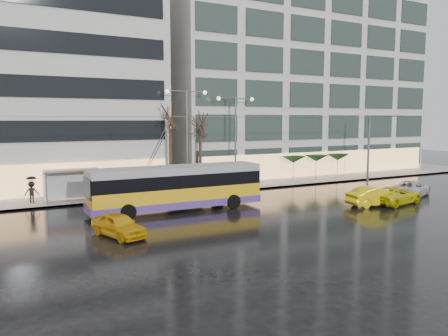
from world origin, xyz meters
TOP-DOWN VIEW (x-y plane):
  - ground at (0.00, 0.00)m, footprint 140.00×140.00m
  - sidewalk at (2.00, 14.00)m, footprint 80.00×10.00m
  - kerb at (2.00, 9.05)m, footprint 80.00×0.10m
  - building_right at (19.00, 19.00)m, footprint 32.00×14.00m
  - trolleybus at (-1.79, 3.84)m, footprint 12.64×4.95m
  - catenary at (1.00, 7.94)m, footprint 42.24×5.12m
  - bus_shelter at (-8.38, 10.69)m, footprint 4.20×1.60m
  - street_lamp_near at (2.00, 10.80)m, footprint 3.96×0.36m
  - street_lamp_far at (7.00, 10.80)m, footprint 3.96×0.36m
  - tree_a at (0.50, 11.00)m, footprint 3.20×3.20m
  - tree_b at (3.50, 11.20)m, footprint 3.20×3.20m
  - parasol_a at (14.00, 11.00)m, footprint 2.50×2.50m
  - parasol_b at (17.00, 11.00)m, footprint 2.50×2.50m
  - parasol_c at (20.00, 11.00)m, footprint 2.50×2.50m
  - taxi_a at (-7.37, -1.31)m, footprint 2.75×4.21m
  - taxi_b at (12.21, -1.72)m, footprint 4.68×2.13m
  - taxi_c at (14.22, -1.87)m, footprint 5.19×3.10m
  - sedan_silver at (18.25, -0.10)m, footprint 5.39×4.08m
  - pedestrian_a at (-4.33, 9.40)m, footprint 1.16×1.18m
  - pedestrian_b at (-6.82, 9.97)m, footprint 1.12×1.10m
  - pedestrian_c at (-10.93, 11.04)m, footprint 1.20×0.97m

SIDE VIEW (x-z plane):
  - ground at x=0.00m, z-range 0.00..0.00m
  - sidewalk at x=2.00m, z-range 0.00..0.15m
  - kerb at x=2.00m, z-range 0.00..0.15m
  - taxi_a at x=-7.37m, z-range 0.00..1.33m
  - taxi_c at x=14.22m, z-range 0.00..1.35m
  - sedan_silver at x=18.25m, z-range 0.00..1.36m
  - taxi_b at x=12.21m, z-range 0.00..1.49m
  - pedestrian_b at x=-6.82m, z-range 0.15..1.97m
  - pedestrian_c at x=-10.93m, z-range 0.21..2.32m
  - trolleybus at x=-1.79m, z-range -1.34..4.51m
  - pedestrian_a at x=-4.33m, z-range 0.54..2.73m
  - bus_shelter at x=-8.38m, z-range 0.71..3.22m
  - parasol_a at x=14.00m, z-range 1.12..3.77m
  - parasol_b at x=17.00m, z-range 1.12..3.77m
  - parasol_c at x=20.00m, z-range 1.12..3.77m
  - catenary at x=1.00m, z-range 0.75..7.75m
  - street_lamp_far at x=7.00m, z-range 1.45..9.98m
  - street_lamp_near at x=2.00m, z-range 1.48..10.51m
  - tree_b at x=3.50m, z-range 2.55..10.25m
  - tree_a at x=0.50m, z-range 2.89..11.29m
  - building_right at x=19.00m, z-range 0.15..25.15m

